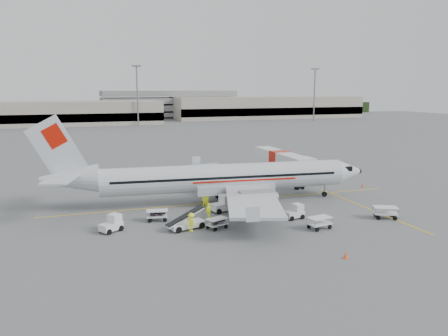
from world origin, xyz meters
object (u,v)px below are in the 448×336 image
(jet_bridge, at_px, (279,166))
(tug_aft, at_px, (111,223))
(belt_loader, at_px, (187,216))
(aircraft, at_px, (225,159))
(tug_mid, at_px, (222,204))
(tug_fore, at_px, (294,212))

(jet_bridge, relative_size, tug_aft, 8.02)
(belt_loader, bearing_deg, aircraft, 35.61)
(tug_aft, bearing_deg, jet_bridge, -2.54)
(tug_mid, bearing_deg, tug_aft, 178.70)
(belt_loader, xyz_separation_m, tug_mid, (5.14, 4.71, -0.36))
(aircraft, xyz_separation_m, tug_mid, (-1.66, -3.61, -4.38))
(aircraft, bearing_deg, belt_loader, -123.81)
(jet_bridge, bearing_deg, aircraft, -141.44)
(tug_fore, height_order, tug_mid, tug_mid)
(jet_bridge, xyz_separation_m, belt_loader, (-18.60, -17.92, -0.96))
(aircraft, distance_m, tug_aft, 16.13)
(jet_bridge, relative_size, tug_fore, 8.53)
(tug_fore, relative_size, tug_mid, 0.84)
(aircraft, distance_m, tug_mid, 5.91)
(tug_fore, bearing_deg, belt_loader, 169.71)
(aircraft, xyz_separation_m, tug_aft, (-13.91, -6.83, -4.48))
(belt_loader, bearing_deg, tug_aft, 153.12)
(tug_fore, relative_size, tug_aft, 0.94)
(aircraft, bearing_deg, tug_aft, -148.36)
(belt_loader, height_order, tug_fore, belt_loader)
(tug_aft, bearing_deg, tug_mid, -20.38)
(tug_fore, bearing_deg, tug_mid, 133.23)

